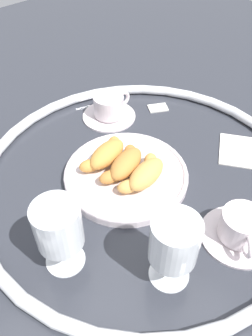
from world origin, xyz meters
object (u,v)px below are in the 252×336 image
pastry_plate (126,174)px  coffee_cup_near (240,229)px  juice_glass_right (58,228)px  croissant_extra (106,154)px  juice_glass_left (174,243)px  croissant_large (145,174)px  sugar_packet (158,107)px  coffee_cup_far (109,108)px  croissant_small (125,164)px  folded_napkin (244,151)px

pastry_plate → coffee_cup_near: bearing=-79.3°
pastry_plate → juice_glass_right: 0.24m
croissant_extra → juice_glass_left: size_ratio=0.96×
croissant_large → croissant_extra: (-0.02, 0.10, 0.00)m
juice_glass_left → sugar_packet: 0.49m
coffee_cup_near → sugar_packet: (0.19, 0.38, -0.02)m
croissant_extra → juice_glass_left: 0.28m
pastry_plate → coffee_cup_far: 0.22m
croissant_small → croissant_extra: same height
coffee_cup_far → juice_glass_left: juice_glass_left is taller
juice_glass_left → croissant_extra: bearing=71.2°
pastry_plate → coffee_cup_far: (0.12, 0.19, 0.02)m
pastry_plate → coffee_cup_near: 0.25m
croissant_small → sugar_packet: size_ratio=2.62×
coffee_cup_near → coffee_cup_far: same height
juice_glass_left → folded_napkin: size_ratio=1.27×
croissant_large → juice_glass_right: size_ratio=0.96×
pastry_plate → folded_napkin: (0.26, -0.12, -0.01)m
coffee_cup_far → juice_glass_left: (-0.22, -0.40, 0.07)m
croissant_small → juice_glass_right: bearing=-160.0°
coffee_cup_near → juice_glass_left: size_ratio=0.97×
juice_glass_left → coffee_cup_far: bearing=61.5°
juice_glass_right → croissant_extra: bearing=32.0°
croissant_small → folded_napkin: bearing=-26.4°
pastry_plate → juice_glass_right: size_ratio=1.87×
coffee_cup_near → coffee_cup_far: bearing=80.7°
croissant_extra → sugar_packet: bearing=17.5°
croissant_small → folded_napkin: 0.29m
pastry_plate → croissant_large: bearing=-79.2°
croissant_extra → folded_napkin: (0.27, -0.18, -0.04)m
juice_glass_right → sugar_packet: bearing=24.4°
juice_glass_left → folded_napkin: (0.36, 0.09, -0.09)m
folded_napkin → juice_glass_right: bearing=173.7°
croissant_extra → croissant_large: bearing=-79.2°
coffee_cup_far → folded_napkin: coffee_cup_far is taller
pastry_plate → coffee_cup_far: bearing=58.0°
croissant_large → sugar_packet: bearing=37.6°
pastry_plate → folded_napkin: bearing=-26.0°
coffee_cup_near → juice_glass_left: bearing=166.4°
croissant_large → juice_glass_right: juice_glass_right is taller
croissant_large → sugar_packet: 0.29m
croissant_large → juice_glass_left: bearing=-123.1°
pastry_plate → juice_glass_right: juice_glass_right is taller
coffee_cup_far → juice_glass_right: juice_glass_right is taller
croissant_large → coffee_cup_near: croissant_large is taller
folded_napkin → croissant_extra: bearing=146.4°
croissant_extra → coffee_cup_near: size_ratio=0.99×
croissant_small → pastry_plate: bearing=-73.0°
croissant_extra → coffee_cup_far: (0.13, 0.14, -0.01)m
juice_glass_left → folded_napkin: juice_glass_left is taller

